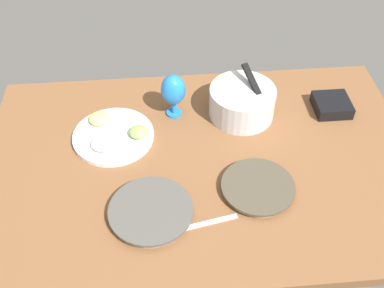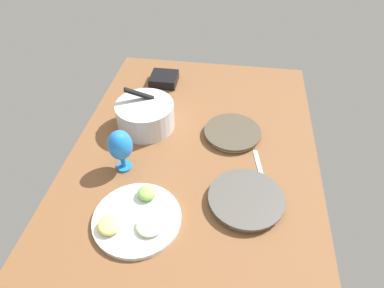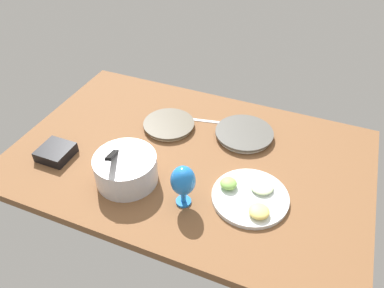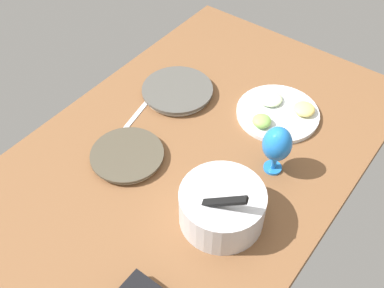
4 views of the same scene
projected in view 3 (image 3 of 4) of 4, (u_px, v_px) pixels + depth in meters
The scene contains 8 objects.
ground_plane at pixel (189, 159), 170.89cm from camera, with size 160.00×104.00×4.00cm, color brown.
dinner_plate_left at pixel (244, 134), 178.97cm from camera, with size 27.91×27.91×3.01cm.
dinner_plate_right at pixel (169, 125), 184.82cm from camera, with size 25.38×25.38×2.63cm.
mixing_bowl at pixel (126, 168), 153.59cm from camera, with size 26.02×26.02×18.92cm.
fruit_platter at pixel (250, 196), 148.63cm from camera, with size 31.06×31.06×5.41cm.
hurricane_glass_blue at pixel (183, 181), 140.62cm from camera, with size 9.69×9.69×18.75cm.
square_bowl_black at pixel (56, 152), 167.35cm from camera, with size 14.03×14.03×4.86cm.
fork_by_left_plate at pixel (211, 121), 188.70cm from camera, with size 18.00×1.80×0.60cm, color silver.
Camera 3 is at (-49.17, 115.93, 113.72)cm, focal length 34.77 mm.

